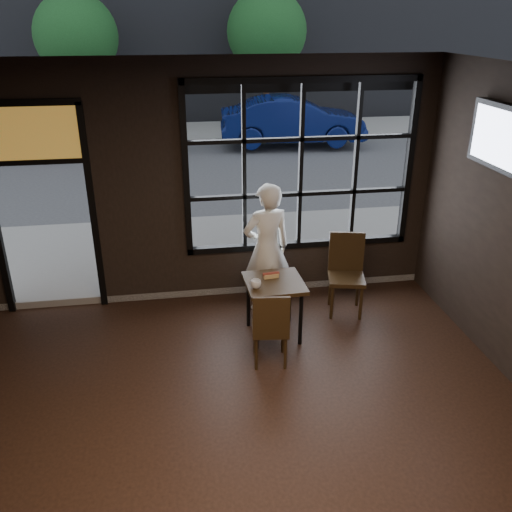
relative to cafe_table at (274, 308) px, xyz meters
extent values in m
cube|color=black|center=(-0.64, -2.35, -0.38)|extent=(6.00, 7.00, 0.02)
cube|color=black|center=(-0.64, -2.35, 2.84)|extent=(6.00, 7.00, 0.02)
cube|color=black|center=(0.56, 1.15, 1.43)|extent=(3.06, 0.12, 2.28)
cube|color=orange|center=(-2.74, 1.15, 1.98)|extent=(1.20, 0.06, 0.70)
cube|color=#545456|center=(-0.64, 21.65, -0.39)|extent=(60.00, 41.00, 0.04)
cube|color=black|center=(0.00, 0.00, 0.00)|extent=(0.71, 0.71, 0.74)
cube|color=black|center=(-0.15, -0.54, 0.09)|extent=(0.44, 0.44, 0.92)
cube|color=black|center=(1.03, 0.40, 0.16)|extent=(0.55, 0.55, 1.06)
imported|color=white|center=(0.03, 0.66, 0.50)|extent=(0.71, 0.54, 1.75)
imported|color=silver|center=(-0.24, -0.13, 0.41)|extent=(0.15, 0.15, 0.10)
cube|color=black|center=(2.29, -0.52, 2.09)|extent=(0.13, 1.15, 0.67)
imported|color=#091447|center=(2.46, 10.06, 0.42)|extent=(4.27, 1.75, 1.38)
imported|color=#531A1D|center=(-3.42, 10.19, 0.54)|extent=(4.82, 2.14, 1.61)
cylinder|color=#332114|center=(-3.73, 12.71, 0.78)|extent=(0.21, 0.21, 2.30)
sphere|color=#1E5422|center=(-3.73, 12.71, 2.66)|extent=(2.51, 2.51, 2.51)
cylinder|color=#332114|center=(2.19, 13.02, 0.82)|extent=(0.22, 0.22, 2.37)
sphere|color=#3D6E29|center=(2.19, 13.02, 2.75)|extent=(2.59, 2.59, 2.59)
camera|label=1|loc=(-1.11, -5.63, 3.26)|focal=38.00mm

